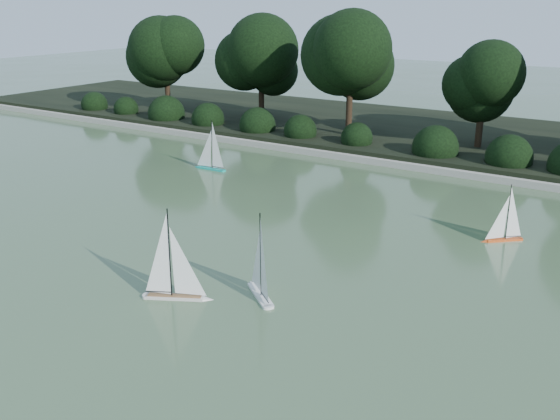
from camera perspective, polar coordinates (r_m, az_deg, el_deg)
name	(u,v)px	position (r m, az deg, el deg)	size (l,w,h in m)	color
ground	(204,292)	(10.06, -6.94, -7.49)	(80.00, 80.00, 0.00)	#394D2E
pond_coping	(415,166)	(17.47, 12.20, 3.93)	(40.00, 0.35, 0.18)	gray
far_bank	(460,138)	(21.16, 16.17, 6.32)	(40.00, 8.00, 0.30)	black
tree_line	(495,66)	(18.97, 19.02, 12.34)	(26.31, 3.93, 4.39)	black
shrub_hedge	(427,147)	(18.21, 13.31, 5.61)	(29.10, 1.10, 1.10)	black
sailboat_white_a	(259,281)	(9.85, -1.96, -6.47)	(0.93, 0.78, 1.48)	silver
sailboat_white_b	(179,284)	(9.82, -9.19, -6.73)	(1.07, 0.66, 1.56)	beige
sailboat_orange	(501,232)	(12.70, 19.58, -1.88)	(0.72, 0.67, 1.20)	#DC4D17
sailboat_teal	(208,161)	(17.20, -6.57, 4.48)	(1.06, 0.20, 1.45)	#119A8A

